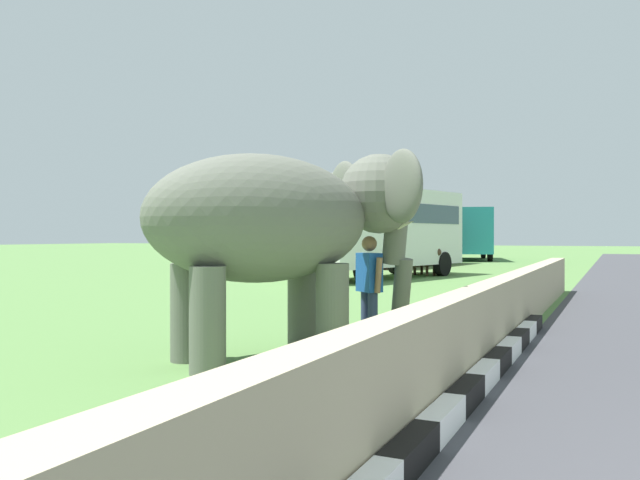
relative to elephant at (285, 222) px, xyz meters
name	(u,v)px	position (x,y,z in m)	size (l,w,h in m)	color
striped_curb	(389,476)	(-3.68, -2.74, -1.73)	(16.20, 0.20, 0.24)	white
barrier_parapet	(438,352)	(-1.33, -2.44, -1.35)	(28.00, 0.36, 1.00)	tan
elephant	(285,222)	(0.00, 0.00, 0.00)	(3.93, 3.67, 2.85)	#616558
person_handler	(369,285)	(1.38, -0.69, -0.92)	(0.49, 0.59, 1.66)	navy
bus_white	(382,225)	(16.07, 4.34, 0.23)	(8.91, 4.61, 3.50)	silver
bus_red	(409,228)	(26.25, 6.38, 0.23)	(9.75, 3.57, 3.50)	#B21E1E
bus_teal	(469,230)	(36.93, 5.33, 0.23)	(9.02, 4.68, 3.50)	teal
cow_near	(425,255)	(18.55, 3.31, -0.98)	(1.52, 1.73, 1.23)	#473323
hill_east	(347,252)	(51.67, 20.84, -1.85)	(26.57, 21.26, 16.10)	slate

